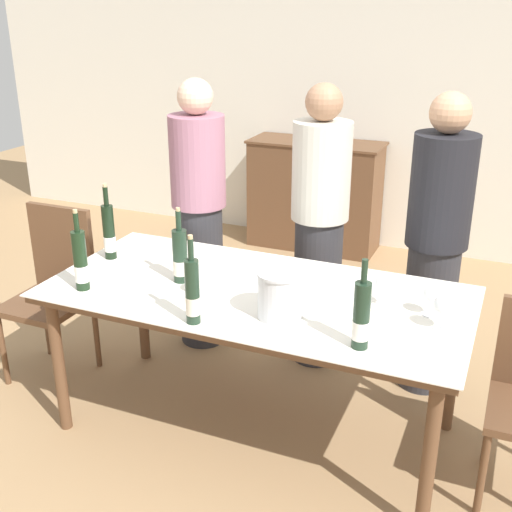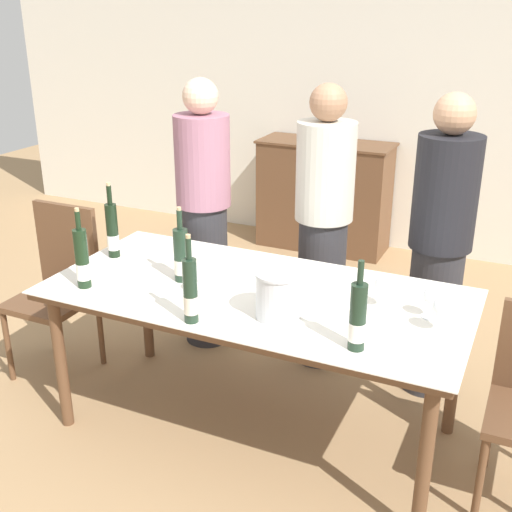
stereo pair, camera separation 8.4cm
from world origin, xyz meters
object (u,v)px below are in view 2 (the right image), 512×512
object	(u,v)px
wine_glass_1	(384,286)
wine_glass_2	(443,309)
person_guest_left	(323,231)
person_host	(204,217)
wine_bottle_4	(181,256)
wine_bottle_3	(190,292)
sideboard_cabinet	(324,195)
wine_glass_0	(198,275)
chair_left_end	(59,280)
wine_bottle_1	(82,260)
wine_bottle_0	(358,319)
person_guest_right	(439,251)
ice_bucket	(278,294)
wine_bottle_2	(112,231)
dining_table	(256,304)
wine_glass_3	(432,297)

from	to	relation	value
wine_glass_1	wine_glass_2	size ratio (longest dim) A/B	0.97
person_guest_left	person_host	bearing A→B (deg)	-174.54
wine_bottle_4	wine_bottle_3	bearing A→B (deg)	-53.97
wine_bottle_3	person_guest_left	xyz separation A→B (m)	(0.18, 1.20, -0.08)
sideboard_cabinet	wine_glass_0	xyz separation A→B (m)	(0.33, -2.78, 0.40)
wine_glass_2	person_host	xyz separation A→B (m)	(-1.55, 0.77, -0.05)
chair_left_end	wine_glass_1	bearing A→B (deg)	-0.33
chair_left_end	wine_bottle_1	bearing A→B (deg)	-36.65
wine_bottle_3	chair_left_end	xyz separation A→B (m)	(-1.18, 0.49, -0.36)
wine_bottle_0	wine_bottle_1	distance (m)	1.36
person_host	person_guest_right	world-z (taller)	person_host
person_guest_right	ice_bucket	bearing A→B (deg)	-118.20
wine_glass_2	person_host	world-z (taller)	person_host
wine_bottle_0	person_guest_right	world-z (taller)	person_guest_right
wine_bottle_2	dining_table	bearing A→B (deg)	-5.53
wine_glass_0	wine_bottle_4	bearing A→B (deg)	146.93
wine_bottle_3	wine_glass_1	size ratio (longest dim) A/B	2.65
person_guest_right	sideboard_cabinet	bearing A→B (deg)	124.25
wine_bottle_0	person_guest_right	xyz separation A→B (m)	(0.13, 1.09, -0.08)
person_guest_right	wine_glass_2	bearing A→B (deg)	-79.52
sideboard_cabinet	person_host	size ratio (longest dim) A/B	0.69
dining_table	person_guest_left	xyz separation A→B (m)	(0.06, 0.80, 0.12)
person_guest_left	dining_table	bearing A→B (deg)	-94.01
wine_glass_3	wine_bottle_1	bearing A→B (deg)	-166.68
sideboard_cabinet	chair_left_end	bearing A→B (deg)	-106.02
wine_glass_0	person_guest_right	bearing A→B (deg)	43.38
wine_bottle_1	wine_glass_3	distance (m)	1.62
wine_bottle_4	person_guest_right	bearing A→B (deg)	35.98
sideboard_cabinet	wine_bottle_3	bearing A→B (deg)	-81.74
dining_table	wine_glass_0	size ratio (longest dim) A/B	14.69
wine_glass_1	wine_glass_3	bearing A→B (deg)	-2.03
sideboard_cabinet	wine_glass_3	xyz separation A→B (m)	(1.37, -2.58, 0.40)
wine_bottle_4	wine_glass_3	distance (m)	1.19
wine_bottle_2	wine_bottle_3	distance (m)	0.90
wine_glass_1	person_guest_right	xyz separation A→B (m)	(0.13, 0.68, -0.05)
sideboard_cabinet	wine_bottle_1	bearing A→B (deg)	-94.03
chair_left_end	person_host	bearing A→B (deg)	46.06
wine_bottle_4	ice_bucket	bearing A→B (deg)	-15.97
wine_glass_1	ice_bucket	bearing A→B (deg)	-143.97
wine_bottle_4	person_guest_right	size ratio (longest dim) A/B	0.23
sideboard_cabinet	person_guest_left	distance (m)	1.98
ice_bucket	wine_glass_1	size ratio (longest dim) A/B	1.41
wine_bottle_0	wine_bottle_3	xyz separation A→B (m)	(-0.71, -0.07, 0.01)
person_guest_right	chair_left_end	bearing A→B (deg)	-161.55
sideboard_cabinet	chair_left_end	xyz separation A→B (m)	(-0.73, -2.56, 0.09)
wine_bottle_0	wine_bottle_2	size ratio (longest dim) A/B	0.92
wine_bottle_1	ice_bucket	bearing A→B (deg)	5.68
wine_glass_2	ice_bucket	bearing A→B (deg)	-166.55
wine_bottle_1	wine_bottle_4	distance (m)	0.47
person_guest_right	wine_bottle_1	bearing A→B (deg)	-144.47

